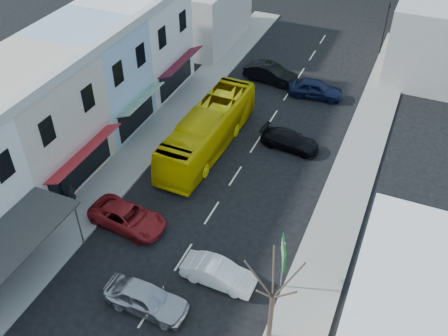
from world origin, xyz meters
TOP-DOWN VIEW (x-y plane):
  - ground at (0.00, 0.00)m, footprint 120.00×120.00m
  - sidewalk_left at (-7.50, 10.00)m, footprint 3.00×52.00m
  - sidewalk_right at (7.50, 10.00)m, footprint 3.00×52.00m
  - shopfront_row at (-12.49, 5.00)m, footprint 8.25×30.00m
  - distant_block_left at (-12.00, 27.00)m, footprint 8.00×10.00m
  - distant_block_right at (11.00, 30.00)m, footprint 8.00×12.00m
  - bus at (-3.08, 10.21)m, footprint 2.73×11.65m
  - car_silver at (-0.18, -3.82)m, footprint 4.42×1.85m
  - car_white at (2.58, -0.78)m, footprint 4.42×1.84m
  - car_red at (-4.29, 0.98)m, footprint 4.76×2.33m
  - car_black_near at (2.47, 12.66)m, footprint 4.62×2.17m
  - car_navy_mid at (2.26, 20.50)m, footprint 4.56×2.22m
  - car_black_far at (-2.14, 21.53)m, footprint 4.59×2.34m
  - pedestrian_left at (-8.50, 1.16)m, footprint 0.56×0.69m
  - direction_sign at (5.84, 0.15)m, footprint 1.31×1.74m
  - street_tree at (6.30, -3.03)m, footprint 3.62×3.62m
  - traffic_signal at (5.99, 30.95)m, footprint 0.65×1.11m

SIDE VIEW (x-z plane):
  - ground at x=0.00m, z-range 0.00..0.00m
  - sidewalk_left at x=-7.50m, z-range 0.00..0.15m
  - sidewalk_right at x=7.50m, z-range 0.00..0.15m
  - car_silver at x=-0.18m, z-range 0.00..1.40m
  - car_white at x=2.58m, z-range 0.00..1.40m
  - car_red at x=-4.29m, z-range 0.00..1.40m
  - car_black_near at x=2.47m, z-range 0.00..1.40m
  - car_navy_mid at x=2.26m, z-range 0.00..1.40m
  - car_black_far at x=-2.14m, z-range 0.00..1.40m
  - pedestrian_left at x=-8.50m, z-range 0.15..1.85m
  - bus at x=-3.08m, z-range 0.00..3.10m
  - direction_sign at x=5.84m, z-range 0.00..3.59m
  - traffic_signal at x=5.99m, z-range 0.00..5.23m
  - distant_block_left at x=-12.00m, z-range 0.00..6.00m
  - street_tree at x=6.30m, z-range 0.00..6.60m
  - distant_block_right at x=11.00m, z-range 0.00..7.00m
  - shopfront_row at x=-12.49m, z-range 0.00..8.00m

